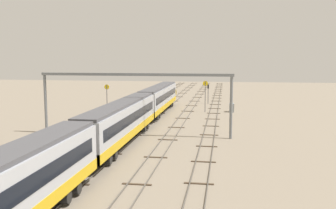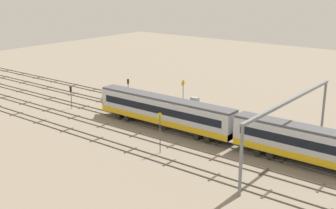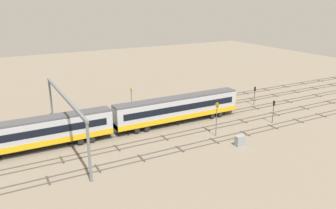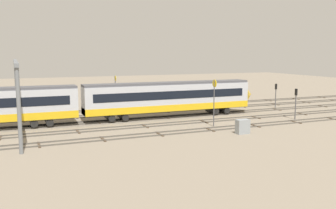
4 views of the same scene
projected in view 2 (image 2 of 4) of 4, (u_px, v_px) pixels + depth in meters
ground_plane at (193, 136)px, 63.53m from camera, size 187.30×187.30×0.00m
track_near_foreground at (227, 119)px, 70.88m from camera, size 171.30×2.40×0.16m
track_second_near at (211, 127)px, 67.20m from camera, size 171.30×2.40×0.16m
track_with_train at (193, 136)px, 63.51m from camera, size 171.30×2.40×0.16m
track_second_far at (172, 145)px, 59.83m from camera, size 171.30×2.40×0.16m
track_far_background at (149, 156)px, 56.14m from camera, size 171.30×2.40×0.16m
overhead_gantry at (291, 111)px, 53.44m from camera, size 0.40×24.97×8.08m
speed_sign_near_foreground at (160, 128)px, 56.38m from camera, size 0.14×0.84×5.53m
speed_sign_mid_trackside at (183, 92)px, 73.30m from camera, size 0.14×0.94×5.77m
signal_light_trackside_approach at (71, 94)px, 76.41m from camera, size 0.31×0.32×3.96m
signal_light_trackside_departure at (128, 87)px, 81.08m from camera, size 0.31×0.32×4.20m
relay_cabinet at (195, 102)px, 78.33m from camera, size 1.50×0.87×1.61m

